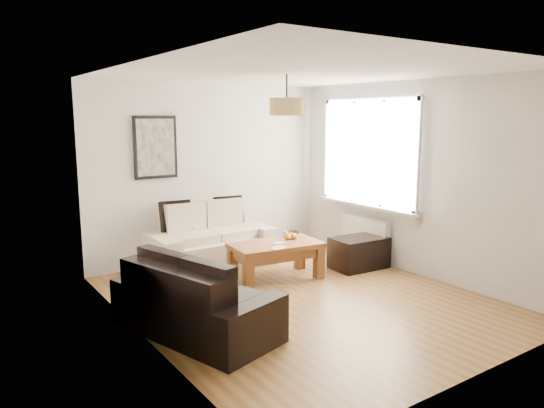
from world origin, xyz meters
TOP-DOWN VIEW (x-y plane):
  - floor at (0.00, 0.00)m, footprint 4.50×4.50m
  - ceiling at (0.00, 0.00)m, footprint 3.80×4.50m
  - wall_back at (0.00, 2.25)m, footprint 3.80×0.04m
  - wall_front at (0.00, -2.25)m, footprint 3.80×0.04m
  - wall_left at (-1.90, 0.00)m, footprint 0.04×4.50m
  - wall_right at (1.90, 0.00)m, footprint 0.04×4.50m
  - window_bay at (1.86, 0.80)m, footprint 0.14×1.90m
  - radiator at (1.82, 0.80)m, footprint 0.10×0.90m
  - poster at (-0.85, 2.22)m, footprint 0.62×0.04m
  - pendant_shade at (0.00, 0.30)m, footprint 0.40×0.40m
  - loveseat_cream at (-0.26, 1.78)m, footprint 1.72×0.94m
  - sofa_leather at (-1.43, -0.16)m, footprint 1.26×1.85m
  - coffee_table at (0.20, 0.80)m, footprint 1.25×0.78m
  - ottoman at (1.45, 0.54)m, footprint 0.80×0.54m
  - cushion_left at (-0.68, 1.99)m, footprint 0.44×0.18m
  - cushion_right at (0.17, 1.99)m, footprint 0.43×0.18m
  - fruit_bowl at (0.62, 1.03)m, footprint 0.25×0.25m
  - orange_a at (0.53, 0.84)m, footprint 0.09×0.09m
  - orange_b at (0.54, 0.92)m, footprint 0.07×0.07m
  - orange_c at (0.44, 0.86)m, footprint 0.08×0.08m
  - papers at (0.08, 0.57)m, footprint 0.22×0.18m

SIDE VIEW (x-z plane):
  - floor at x=0.00m, z-range 0.00..0.00m
  - ottoman at x=1.45m, z-range 0.00..0.44m
  - coffee_table at x=0.20m, z-range 0.00..0.48m
  - sofa_leather at x=-1.43m, z-range 0.00..0.73m
  - radiator at x=1.82m, z-range 0.12..0.64m
  - loveseat_cream at x=-0.26m, z-range 0.00..0.85m
  - papers at x=0.08m, z-range 0.48..0.49m
  - fruit_bowl at x=0.62m, z-range 0.48..0.54m
  - orange_a at x=0.53m, z-range 0.48..0.56m
  - orange_b at x=0.54m, z-range 0.49..0.55m
  - orange_c at x=0.44m, z-range 0.48..0.56m
  - cushion_right at x=0.17m, z-range 0.54..0.95m
  - cushion_left at x=-0.68m, z-range 0.54..0.96m
  - wall_back at x=0.00m, z-range 0.00..2.60m
  - wall_front at x=0.00m, z-range 0.00..2.60m
  - wall_left at x=-1.90m, z-range 0.00..2.60m
  - wall_right at x=1.90m, z-range 0.00..2.60m
  - window_bay at x=1.86m, z-range 0.80..2.40m
  - poster at x=-0.85m, z-range 1.26..2.13m
  - pendant_shade at x=0.00m, z-range 2.13..2.33m
  - ceiling at x=0.00m, z-range 2.60..2.60m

